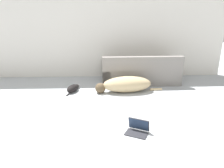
# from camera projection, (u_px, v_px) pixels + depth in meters

# --- Properties ---
(ground_plane) EXTENTS (20.00, 20.00, 0.00)m
(ground_plane) POSITION_uv_depth(u_px,v_px,m) (76.00, 156.00, 2.85)
(ground_plane) COLOR #ADB2B7
(wall_back) EXTENTS (7.39, 0.06, 2.62)m
(wall_back) POSITION_uv_depth(u_px,v_px,m) (89.00, 29.00, 5.83)
(wall_back) COLOR silver
(wall_back) RESTS_ON ground_plane
(couch) EXTENTS (1.98, 0.94, 0.75)m
(couch) POSITION_uv_depth(u_px,v_px,m) (140.00, 73.00, 5.69)
(couch) COLOR gray
(couch) RESTS_ON ground_plane
(dog) EXTENTS (1.58, 0.54, 0.36)m
(dog) POSITION_uv_depth(u_px,v_px,m) (126.00, 85.00, 5.01)
(dog) COLOR tan
(dog) RESTS_ON ground_plane
(cat) EXTENTS (0.32, 0.57, 0.16)m
(cat) POSITION_uv_depth(u_px,v_px,m) (73.00, 88.00, 5.06)
(cat) COLOR black
(cat) RESTS_ON ground_plane
(laptop_open) EXTENTS (0.41, 0.37, 0.21)m
(laptop_open) POSITION_uv_depth(u_px,v_px,m) (138.00, 128.00, 3.38)
(laptop_open) COLOR #2D2D33
(laptop_open) RESTS_ON ground_plane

